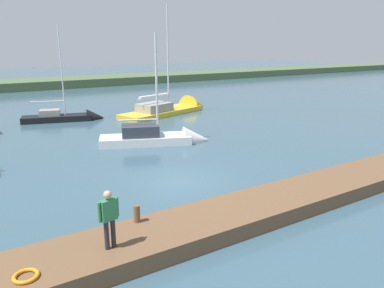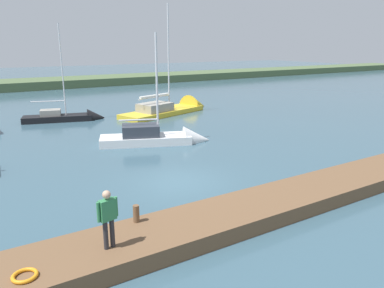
# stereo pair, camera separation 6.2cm
# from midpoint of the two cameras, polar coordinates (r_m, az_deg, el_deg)

# --- Properties ---
(ground_plane) EXTENTS (200.00, 200.00, 0.00)m
(ground_plane) POSITION_cam_midpoint_polar(r_m,az_deg,el_deg) (17.66, -2.11, -5.86)
(ground_plane) COLOR #385666
(far_shoreline) EXTENTS (180.00, 8.00, 2.40)m
(far_shoreline) POSITION_cam_midpoint_polar(r_m,az_deg,el_deg) (60.15, -24.24, 7.75)
(far_shoreline) COLOR #4C603D
(far_shoreline) RESTS_ON ground_plane
(dock_pier) EXTENTS (25.19, 2.44, 0.58)m
(dock_pier) POSITION_cam_midpoint_polar(r_m,az_deg,el_deg) (14.05, 7.48, -10.41)
(dock_pier) COLOR brown
(dock_pier) RESTS_ON ground_plane
(mooring_post_near) EXTENTS (0.21, 0.21, 0.59)m
(mooring_post_near) POSITION_cam_midpoint_polar(r_m,az_deg,el_deg) (12.67, -8.58, -10.50)
(mooring_post_near) COLOR brown
(mooring_post_near) RESTS_ON dock_pier
(life_ring_buoy) EXTENTS (0.66, 0.66, 0.10)m
(life_ring_buoy) POSITION_cam_midpoint_polar(r_m,az_deg,el_deg) (10.85, -24.25, -17.95)
(life_ring_buoy) COLOR orange
(life_ring_buoy) RESTS_ON dock_pier
(sailboat_far_left) EXTENTS (7.34, 4.39, 7.85)m
(sailboat_far_left) POSITION_cam_midpoint_polar(r_m,az_deg,el_deg) (24.52, -4.76, 0.68)
(sailboat_far_left) COLOR white
(sailboat_far_left) RESTS_ON ground_plane
(sailboat_far_right) EXTENTS (6.83, 3.35, 8.61)m
(sailboat_far_right) POSITION_cam_midpoint_polar(r_m,az_deg,el_deg) (33.37, -18.32, 3.74)
(sailboat_far_right) COLOR black
(sailboat_far_right) RESTS_ON ground_plane
(sailboat_behind_pier) EXTENTS (10.76, 5.81, 11.03)m
(sailboat_behind_pier) POSITION_cam_midpoint_polar(r_m,az_deg,el_deg) (36.06, -2.33, 5.29)
(sailboat_behind_pier) COLOR gold
(sailboat_behind_pier) RESTS_ON ground_plane
(person_on_dock) EXTENTS (0.66, 0.31, 1.77)m
(person_on_dock) POSITION_cam_midpoint_polar(r_m,az_deg,el_deg) (11.01, -12.79, -10.55)
(person_on_dock) COLOR #28282D
(person_on_dock) RESTS_ON dock_pier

